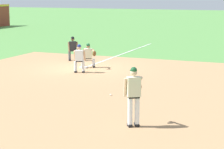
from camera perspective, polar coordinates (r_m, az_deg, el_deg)
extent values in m
plane|color=#518942|center=(23.72, -3.70, 0.85)|extent=(160.00, 160.00, 0.00)
cube|color=#A87F56|center=(18.53, -1.35, -1.93)|extent=(18.00, 18.00, 0.01)
cube|color=white|center=(29.28, 1.55, 2.77)|extent=(12.25, 0.10, 0.00)
cube|color=white|center=(23.72, -3.70, 0.95)|extent=(0.38, 0.38, 0.09)
sphere|color=white|center=(17.38, -0.17, -2.66)|extent=(0.07, 0.07, 0.07)
cube|color=black|center=(13.47, 2.31, -6.63)|extent=(0.28, 0.24, 0.09)
cylinder|color=white|center=(13.30, 2.37, -4.81)|extent=(0.15, 0.15, 0.84)
cube|color=black|center=(13.52, 3.23, -6.57)|extent=(0.28, 0.24, 0.09)
cylinder|color=white|center=(13.36, 3.29, -4.76)|extent=(0.15, 0.15, 0.84)
cube|color=black|center=(13.22, 2.85, -2.95)|extent=(0.36, 0.39, 0.06)
cube|color=beige|center=(13.15, 2.86, -1.59)|extent=(0.42, 0.47, 0.60)
sphere|color=#DBB28E|center=(13.08, 2.86, 0.27)|extent=(0.21, 0.21, 0.21)
sphere|color=#194C28|center=(13.07, 2.86, 0.57)|extent=(0.20, 0.20, 0.20)
cube|color=#194C28|center=(13.16, 2.76, 0.53)|extent=(0.19, 0.20, 0.02)
cylinder|color=#DBB28E|center=(13.16, 1.73, -1.68)|extent=(0.21, 0.18, 0.59)
cylinder|color=#DBB28E|center=(13.47, 3.58, -0.89)|extent=(0.49, 0.37, 0.41)
ellipsoid|color=brown|center=(13.58, 3.48, -1.51)|extent=(0.36, 0.33, 0.34)
cube|color=black|center=(23.89, -2.39, 1.04)|extent=(0.28, 0.23, 0.09)
cylinder|color=white|center=(23.89, -2.41, 1.61)|extent=(0.15, 0.15, 0.40)
cube|color=black|center=(23.82, -3.82, 0.99)|extent=(0.28, 0.23, 0.09)
cylinder|color=white|center=(23.82, -3.84, 1.57)|extent=(0.15, 0.15, 0.40)
cube|color=black|center=(23.82, -3.13, 2.11)|extent=(0.35, 0.39, 0.06)
cube|color=beige|center=(23.78, -3.14, 2.78)|extent=(0.42, 0.47, 0.52)
sphere|color=#9E7051|center=(23.71, -3.14, 3.71)|extent=(0.21, 0.21, 0.21)
sphere|color=#194C28|center=(23.70, -3.14, 3.87)|extent=(0.20, 0.20, 0.20)
cube|color=#194C28|center=(23.62, -3.11, 3.79)|extent=(0.18, 0.20, 0.02)
cylinder|color=#9E7051|center=(23.39, -2.40, 3.01)|extent=(0.54, 0.39, 0.24)
cylinder|color=#9E7051|center=(23.66, -3.71, 2.59)|extent=(0.25, 0.20, 0.58)
ellipsoid|color=brown|center=(23.18, -2.33, 2.76)|extent=(0.29, 0.29, 0.35)
cube|color=black|center=(22.44, -4.76, 0.38)|extent=(0.28, 0.18, 0.09)
cylinder|color=white|center=(22.35, -4.79, 1.08)|extent=(0.15, 0.15, 0.50)
cube|color=black|center=(22.37, -3.75, 0.36)|extent=(0.28, 0.18, 0.09)
cylinder|color=white|center=(22.28, -3.78, 1.06)|extent=(0.15, 0.15, 0.50)
cube|color=black|center=(22.27, -4.30, 1.75)|extent=(0.29, 0.38, 0.06)
cube|color=white|center=(22.23, -4.31, 2.49)|extent=(0.34, 0.45, 0.54)
sphere|color=tan|center=(22.19, -4.31, 3.52)|extent=(0.21, 0.21, 0.21)
sphere|color=navy|center=(22.18, -4.31, 3.70)|extent=(0.20, 0.20, 0.20)
cube|color=navy|center=(22.27, -4.27, 3.67)|extent=(0.15, 0.19, 0.02)
cylinder|color=tan|center=(22.42, -4.87, 2.47)|extent=(0.34, 0.18, 0.56)
cylinder|color=tan|center=(22.33, -3.61, 2.46)|extent=(0.34, 0.18, 0.56)
cube|color=black|center=(26.36, -4.68, 1.93)|extent=(0.28, 0.24, 0.09)
cylinder|color=#515154|center=(26.36, -4.70, 2.55)|extent=(0.15, 0.15, 0.50)
cube|color=black|center=(26.31, -5.54, 1.90)|extent=(0.28, 0.24, 0.09)
cylinder|color=#515154|center=(26.31, -5.56, 2.52)|extent=(0.15, 0.15, 0.50)
cube|color=black|center=(26.30, -5.14, 3.12)|extent=(0.36, 0.39, 0.06)
cube|color=#232326|center=(26.26, -5.15, 3.75)|extent=(0.43, 0.47, 0.54)
sphere|color=brown|center=(26.19, -5.16, 4.61)|extent=(0.21, 0.21, 0.21)
sphere|color=black|center=(26.19, -5.16, 4.76)|extent=(0.20, 0.20, 0.20)
cube|color=black|center=(26.10, -5.14, 4.69)|extent=(0.19, 0.20, 0.02)
cylinder|color=brown|center=(26.15, -4.56, 3.66)|extent=(0.32, 0.26, 0.56)
cylinder|color=brown|center=(26.09, -5.65, 3.62)|extent=(0.32, 0.26, 0.56)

